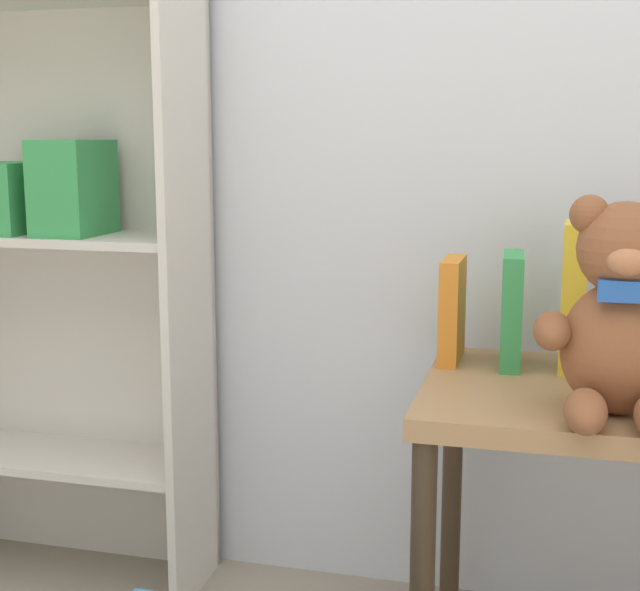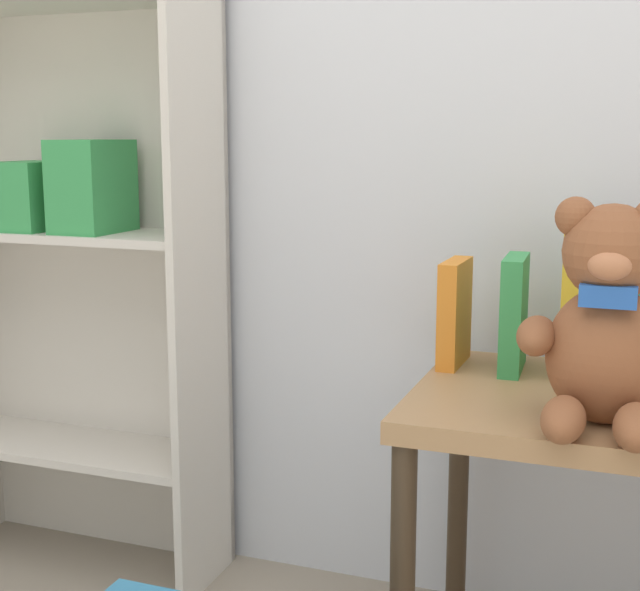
{
  "view_description": "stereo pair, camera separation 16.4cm",
  "coord_description": "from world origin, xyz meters",
  "px_view_note": "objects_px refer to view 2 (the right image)",
  "views": [
    {
      "loc": [
        0.05,
        -0.36,
        0.98
      ],
      "look_at": [
        -0.36,
        1.2,
        0.68
      ],
      "focal_mm": 50.0,
      "sensor_mm": 36.0,
      "label": 1
    },
    {
      "loc": [
        0.21,
        -0.31,
        0.98
      ],
      "look_at": [
        -0.36,
        1.2,
        0.68
      ],
      "focal_mm": 50.0,
      "sensor_mm": 36.0,
      "label": 2
    }
  ],
  "objects_px": {
    "bookshelf_side": "(77,194)",
    "book_standing_yellow": "(577,302)",
    "book_standing_green": "(514,314)",
    "teddy_bear": "(608,324)",
    "book_standing_orange": "(455,313)",
    "display_table": "(599,447)"
  },
  "relations": [
    {
      "from": "book_standing_orange",
      "to": "bookshelf_side",
      "type": "bearing_deg",
      "value": 176.66
    },
    {
      "from": "bookshelf_side",
      "to": "book_standing_yellow",
      "type": "relative_size",
      "value": 5.7
    },
    {
      "from": "book_standing_green",
      "to": "display_table",
      "type": "bearing_deg",
      "value": -40.15
    },
    {
      "from": "display_table",
      "to": "book_standing_orange",
      "type": "relative_size",
      "value": 3.1
    },
    {
      "from": "teddy_bear",
      "to": "book_standing_green",
      "type": "distance_m",
      "value": 0.32
    },
    {
      "from": "bookshelf_side",
      "to": "teddy_bear",
      "type": "distance_m",
      "value": 1.2
    },
    {
      "from": "bookshelf_side",
      "to": "book_standing_yellow",
      "type": "distance_m",
      "value": 1.09
    },
    {
      "from": "display_table",
      "to": "book_standing_orange",
      "type": "xyz_separation_m",
      "value": [
        -0.27,
        0.13,
        0.18
      ]
    },
    {
      "from": "book_standing_orange",
      "to": "book_standing_yellow",
      "type": "bearing_deg",
      "value": -1.15
    },
    {
      "from": "display_table",
      "to": "bookshelf_side",
      "type": "bearing_deg",
      "value": 170.24
    },
    {
      "from": "display_table",
      "to": "teddy_bear",
      "type": "relative_size",
      "value": 1.81
    },
    {
      "from": "book_standing_orange",
      "to": "book_standing_yellow",
      "type": "relative_size",
      "value": 0.73
    },
    {
      "from": "teddy_bear",
      "to": "book_standing_orange",
      "type": "relative_size",
      "value": 1.71
    },
    {
      "from": "bookshelf_side",
      "to": "book_standing_yellow",
      "type": "height_order",
      "value": "bookshelf_side"
    },
    {
      "from": "book_standing_orange",
      "to": "book_standing_yellow",
      "type": "height_order",
      "value": "book_standing_yellow"
    },
    {
      "from": "book_standing_orange",
      "to": "teddy_bear",
      "type": "bearing_deg",
      "value": -43.61
    },
    {
      "from": "book_standing_orange",
      "to": "book_standing_green",
      "type": "height_order",
      "value": "book_standing_green"
    },
    {
      "from": "book_standing_green",
      "to": "book_standing_yellow",
      "type": "bearing_deg",
      "value": -4.26
    },
    {
      "from": "bookshelf_side",
      "to": "display_table",
      "type": "height_order",
      "value": "bookshelf_side"
    },
    {
      "from": "bookshelf_side",
      "to": "teddy_bear",
      "type": "xyz_separation_m",
      "value": [
        1.14,
        -0.34,
        -0.14
      ]
    },
    {
      "from": "display_table",
      "to": "book_standing_yellow",
      "type": "distance_m",
      "value": 0.26
    },
    {
      "from": "book_standing_green",
      "to": "book_standing_yellow",
      "type": "height_order",
      "value": "book_standing_yellow"
    }
  ]
}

